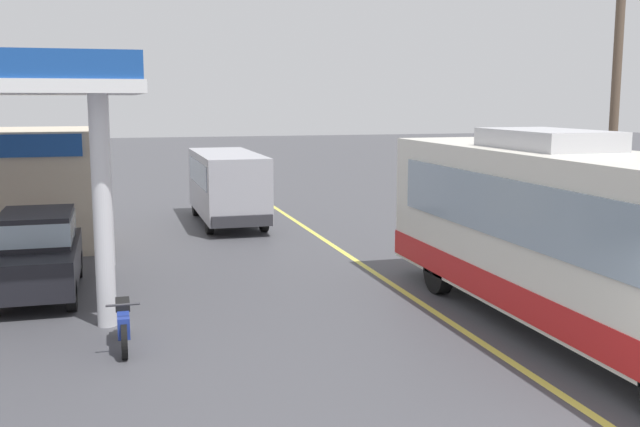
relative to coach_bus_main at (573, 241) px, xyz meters
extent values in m
plane|color=#424247|center=(-1.80, 15.18, -1.72)|extent=(120.00, 120.00, 0.00)
cube|color=#D8CC4C|center=(-1.80, 10.18, -1.72)|extent=(0.16, 50.00, 0.01)
cube|color=silver|center=(0.00, 0.01, 0.16)|extent=(2.50, 11.00, 2.90)
cube|color=red|center=(0.00, 0.01, -0.94)|extent=(2.54, 11.04, 0.56)
cube|color=#8C9EAD|center=(-1.27, 0.01, 0.61)|extent=(0.06, 9.35, 1.10)
cube|color=#8C9EAD|center=(1.27, 0.01, 0.61)|extent=(0.06, 9.35, 1.10)
cube|color=#B2B2B7|center=(0.00, 1.01, 1.79)|extent=(1.60, 2.80, 0.36)
cylinder|color=black|center=(-1.10, 3.31, -1.22)|extent=(0.30, 1.00, 1.00)
cylinder|color=black|center=(1.10, 3.31, -1.22)|extent=(0.30, 1.00, 1.00)
cylinder|color=silver|center=(-8.17, 2.79, 0.58)|extent=(0.36, 0.36, 4.60)
cylinder|color=silver|center=(-8.17, 8.19, 0.58)|extent=(0.36, 0.36, 4.60)
cube|color=black|center=(-9.61, 5.51, -1.00)|extent=(1.70, 4.20, 0.80)
cube|color=black|center=(-9.61, 5.71, -0.25)|extent=(1.50, 2.31, 0.70)
cube|color=#8C9EAD|center=(-9.61, 5.71, -0.25)|extent=(1.53, 2.35, 0.49)
cylinder|color=black|center=(-8.86, 4.01, -1.40)|extent=(0.20, 0.64, 0.64)
cylinder|color=black|center=(-10.36, 7.01, -1.40)|extent=(0.20, 0.64, 0.64)
cylinder|color=black|center=(-8.86, 7.01, -1.40)|extent=(0.20, 0.64, 0.64)
cube|color=#A5A5AD|center=(-4.17, 14.00, -0.33)|extent=(2.00, 6.00, 2.10)
cube|color=#8C9EAD|center=(-4.17, 14.00, 0.07)|extent=(2.04, 5.10, 0.80)
cube|color=#2D2D33|center=(-4.17, 10.95, -1.18)|extent=(1.90, 0.16, 0.36)
cylinder|color=black|center=(-5.05, 12.00, -1.34)|extent=(0.22, 0.76, 0.76)
cylinder|color=black|center=(-3.29, 12.00, -1.34)|extent=(0.22, 0.76, 0.76)
cylinder|color=black|center=(-5.05, 16.00, -1.34)|extent=(0.22, 0.76, 0.76)
cylinder|color=black|center=(-3.29, 16.00, -1.34)|extent=(0.22, 0.76, 0.76)
cylinder|color=black|center=(-7.88, 0.82, -1.42)|extent=(0.10, 0.60, 0.60)
cylinder|color=black|center=(-7.88, 2.02, -1.42)|extent=(0.10, 0.60, 0.60)
cube|color=navy|center=(-7.88, 1.42, -1.22)|extent=(0.20, 1.30, 0.36)
cube|color=black|center=(-7.88, 1.57, -1.00)|extent=(0.24, 0.60, 0.12)
cylinder|color=#2D2D33|center=(-7.88, 0.87, -0.82)|extent=(0.55, 0.04, 0.04)
cylinder|color=#33333F|center=(-10.30, 7.71, -1.31)|extent=(0.14, 0.14, 0.82)
cylinder|color=#33333F|center=(-10.12, 7.71, -1.31)|extent=(0.14, 0.14, 0.82)
cube|color=#BF3333|center=(-10.21, 7.71, -0.60)|extent=(0.36, 0.22, 0.60)
sphere|color=tan|center=(-10.21, 7.71, -0.17)|extent=(0.22, 0.22, 0.22)
cylinder|color=#BF3333|center=(-10.44, 7.71, -0.65)|extent=(0.09, 0.09, 0.58)
cylinder|color=#BF3333|center=(-9.98, 7.71, -0.65)|extent=(0.09, 0.09, 0.58)
cylinder|color=brown|center=(5.03, 5.73, 2.19)|extent=(0.24, 0.24, 7.82)
camera|label=1|loc=(-7.95, -11.45, 2.53)|focal=41.77mm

